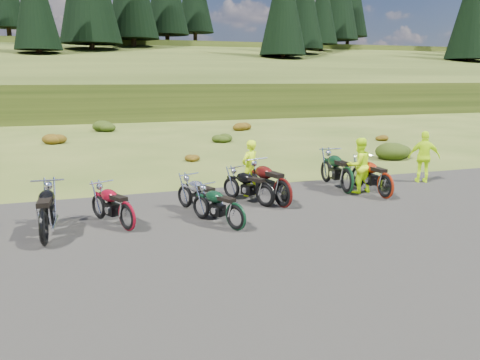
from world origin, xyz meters
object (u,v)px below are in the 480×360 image
object	(u,v)px
motorcycle_0	(45,247)
motorcycle_3	(215,219)
person_middle	(250,169)
motorcycle_7	(346,195)

from	to	relation	value
motorcycle_0	motorcycle_3	distance (m)	4.00
motorcycle_3	person_middle	world-z (taller)	person_middle
motorcycle_7	motorcycle_3	bearing A→B (deg)	109.95
person_middle	motorcycle_3	bearing A→B (deg)	21.25
motorcycle_7	motorcycle_0	bearing A→B (deg)	108.27
motorcycle_7	person_middle	bearing A→B (deg)	81.18
motorcycle_0	person_middle	size ratio (longest dim) A/B	1.35
motorcycle_3	person_middle	size ratio (longest dim) A/B	1.14
motorcycle_0	person_middle	distance (m)	6.20
motorcycle_0	motorcycle_7	bearing A→B (deg)	-74.47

